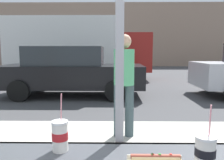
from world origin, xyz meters
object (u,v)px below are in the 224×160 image
soda_cup_left (60,135)px  parked_car_black (71,71)px  soda_cup_right (205,151)px  box_truck (76,47)px  pedestrian (124,79)px  hotdog_tray_near (155,160)px

soda_cup_left → parked_car_black: bearing=100.6°
soda_cup_right → box_truck: box_truck is taller
soda_cup_right → parked_car_black: (-1.88, 6.33, -0.17)m
soda_cup_left → pedestrian: bearing=79.1°
soda_cup_right → hotdog_tray_near: soda_cup_right is taller
soda_cup_left → hotdog_tray_near: 0.53m
hotdog_tray_near → box_truck: size_ratio=0.04×
soda_cup_right → parked_car_black: parked_car_black is taller
soda_cup_right → hotdog_tray_near: 0.24m
box_truck → parked_car_black: bearing=-82.9°
hotdog_tray_near → pedestrian: (-0.06, 2.46, 0.09)m
hotdog_tray_near → parked_car_black: bearing=104.7°
soda_cup_right → hotdog_tray_near: (-0.23, 0.03, -0.06)m
hotdog_tray_near → box_truck: 10.89m
box_truck → pedestrian: 8.48m
pedestrian → hotdog_tray_near: bearing=-88.7°
parked_car_black → pedestrian: bearing=-67.4°
parked_car_black → soda_cup_left: bearing=-79.4°
soda_cup_right → parked_car_black: bearing=106.6°
hotdog_tray_near → pedestrian: pedestrian is taller
box_truck → hotdog_tray_near: bearing=-78.4°
soda_cup_right → soda_cup_left: bearing=167.0°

